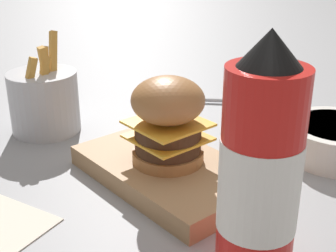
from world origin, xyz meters
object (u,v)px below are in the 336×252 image
at_px(burger, 168,120).
at_px(spoon, 159,99).
at_px(serving_board, 168,171).
at_px(ketchup_bottle, 260,175).
at_px(fries_basket, 46,101).

relative_size(burger, spoon, 0.78).
xyz_separation_m(serving_board, spoon, (-0.24, 0.18, -0.01)).
xyz_separation_m(serving_board, burger, (-0.00, 0.00, 0.07)).
bearing_deg(burger, spoon, 143.10).
bearing_deg(ketchup_bottle, burger, 163.29).
bearing_deg(serving_board, ketchup_bottle, -16.34).
bearing_deg(burger, ketchup_bottle, -16.71).
height_order(fries_basket, spoon, fries_basket).
bearing_deg(burger, fries_basket, -169.79).
bearing_deg(burger, serving_board, -38.51).
height_order(burger, spoon, burger).
height_order(burger, ketchup_bottle, ketchup_bottle).
xyz_separation_m(burger, fries_basket, (-0.25, -0.04, -0.03)).
xyz_separation_m(ketchup_bottle, fries_basket, (-0.44, 0.01, -0.06)).
distance_m(serving_board, fries_basket, 0.26).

